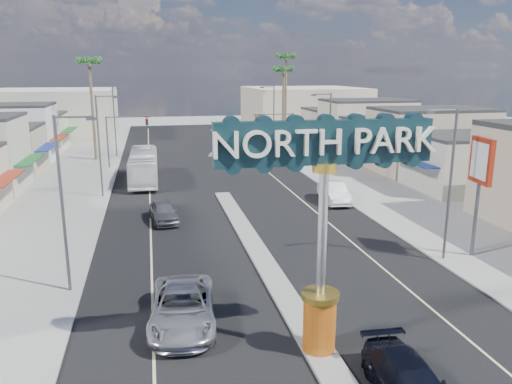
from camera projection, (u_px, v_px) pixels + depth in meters
name	position (u px, v px, depth m)	size (l,w,h in m)	color
ground	(221.00, 192.00, 46.70)	(160.00, 160.00, 0.00)	gray
road	(221.00, 192.00, 46.70)	(20.00, 120.00, 0.01)	black
median_island	(256.00, 249.00, 31.48)	(1.30, 30.00, 0.16)	gray
sidewalk_left	(63.00, 199.00, 43.85)	(8.00, 120.00, 0.12)	gray
sidewalk_right	(360.00, 184.00, 49.52)	(8.00, 120.00, 0.12)	gray
storefront_row_right	(393.00, 136.00, 63.20)	(12.00, 42.00, 6.00)	#B7B29E
backdrop_far_left	(53.00, 113.00, 84.05)	(20.00, 20.00, 8.00)	#B7B29E
backdrop_far_right	(303.00, 109.00, 92.96)	(20.00, 20.00, 8.00)	beige
gateway_sign	(323.00, 211.00, 18.67)	(8.20, 1.50, 9.15)	#BA4B0E
traffic_signal_left	(123.00, 131.00, 57.12)	(5.09, 0.45, 6.00)	#47474C
traffic_signal_right	(278.00, 128.00, 60.84)	(5.09, 0.45, 6.00)	#47474C
streetlight_l_near	(65.00, 196.00, 24.38)	(2.03, 0.22, 9.00)	#47474C
streetlight_l_mid	(101.00, 141.00, 43.38)	(2.03, 0.22, 9.00)	#47474C
streetlight_l_far	(116.00, 118.00, 64.29)	(2.03, 0.22, 9.00)	#47474C
streetlight_r_near	(448.00, 177.00, 28.61)	(2.03, 0.22, 9.00)	#47474C
streetlight_r_mid	(328.00, 135.00, 47.61)	(2.03, 0.22, 9.00)	#47474C
streetlight_r_far	(273.00, 115.00, 68.51)	(2.03, 0.22, 9.00)	#47474C
palm_left_far	(89.00, 67.00, 60.34)	(2.60, 2.60, 13.10)	brown
palm_right_mid	(284.00, 74.00, 71.52)	(2.60, 2.60, 12.10)	brown
palm_right_far	(286.00, 62.00, 77.21)	(2.60, 2.60, 14.10)	brown
suv_left	(183.00, 307.00, 22.08)	(2.81, 6.10, 1.70)	#AEADB2
suv_right	(409.00, 383.00, 16.94)	(2.02, 4.97, 1.44)	black
car_parked_left	(164.00, 212.00, 37.27)	(1.84, 4.57, 1.56)	#5D5D61
car_parked_right	(334.00, 192.00, 42.79)	(1.82, 5.22, 1.72)	white
city_bus	(144.00, 166.00, 50.58)	(2.68, 11.45, 3.19)	white
bank_pylon_sign	(481.00, 167.00, 29.05)	(0.57, 2.26, 7.17)	#47474C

